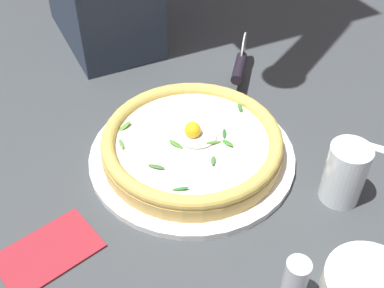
{
  "coord_description": "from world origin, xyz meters",
  "views": [
    {
      "loc": [
        -0.59,
        0.19,
        0.58
      ],
      "look_at": [
        -0.03,
        0.01,
        0.03
      ],
      "focal_mm": 44.9,
      "sensor_mm": 36.0,
      "label": 1
    }
  ],
  "objects": [
    {
      "name": "side_bowl",
      "position": [
        -0.35,
        -0.13,
        0.02
      ],
      "size": [
        0.12,
        0.12,
        0.04
      ],
      "primitive_type": "cylinder",
      "color": "white",
      "rests_on": "ground"
    },
    {
      "name": "pizza_plate",
      "position": [
        -0.03,
        0.01,
        0.01
      ],
      "size": [
        0.35,
        0.35,
        0.01
      ],
      "primitive_type": "cylinder",
      "color": "white",
      "rests_on": "ground"
    },
    {
      "name": "ground_plane",
      "position": [
        0.0,
        0.0,
        -0.01
      ],
      "size": [
        2.4,
        2.4,
        0.03
      ],
      "primitive_type": "cube",
      "color": "#393E41",
      "rests_on": "ground"
    },
    {
      "name": "pizza_cutter",
      "position": [
        0.17,
        -0.15,
        0.04
      ],
      "size": [
        0.14,
        0.08,
        0.08
      ],
      "color": "silver",
      "rests_on": "ground"
    },
    {
      "name": "pepper_shaker",
      "position": [
        -0.32,
        -0.04,
        0.04
      ],
      "size": [
        0.03,
        0.03,
        0.08
      ],
      "primitive_type": "cylinder",
      "color": "silver",
      "rests_on": "ground"
    },
    {
      "name": "folded_napkin",
      "position": [
        -0.15,
        0.26,
        0.0
      ],
      "size": [
        0.14,
        0.16,
        0.01
      ],
      "primitive_type": "cube",
      "rotation": [
        0.0,
        0.0,
        1.98
      ],
      "color": "maroon",
      "rests_on": "ground"
    },
    {
      "name": "pizza",
      "position": [
        -0.03,
        0.01,
        0.03
      ],
      "size": [
        0.3,
        0.3,
        0.06
      ],
      "color": "tan",
      "rests_on": "pizza_plate"
    },
    {
      "name": "drinking_glass",
      "position": [
        -0.18,
        -0.19,
        0.04
      ],
      "size": [
        0.06,
        0.06,
        0.1
      ],
      "color": "silver",
      "rests_on": "ground"
    }
  ]
}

